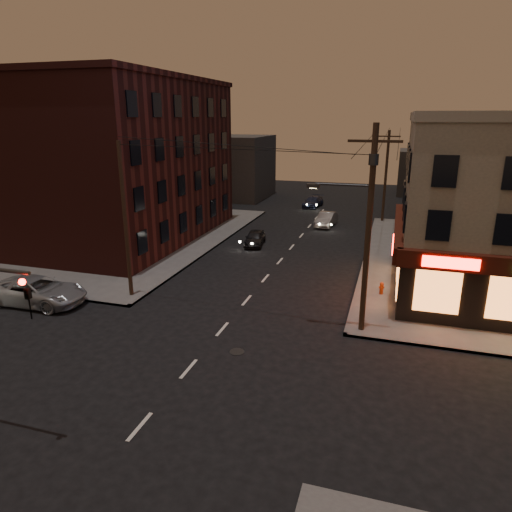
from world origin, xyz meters
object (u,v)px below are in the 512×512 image
at_px(sedan_near, 255,238).
at_px(sedan_mid, 326,219).
at_px(suv_cross, 37,291).
at_px(sedan_far, 313,202).
at_px(fire_hydrant, 382,287).

bearing_deg(sedan_near, sedan_mid, 54.13).
bearing_deg(suv_cross, sedan_far, -17.65).
xyz_separation_m(sedan_near, fire_hydrant, (10.68, -8.72, -0.07)).
bearing_deg(fire_hydrant, sedan_far, 108.53).
relative_size(suv_cross, sedan_near, 1.54).
bearing_deg(sedan_mid, suv_cross, -111.99).
bearing_deg(fire_hydrant, sedan_near, 140.78).
height_order(sedan_far, fire_hydrant, sedan_far).
distance_m(sedan_near, sedan_mid, 9.90).
height_order(suv_cross, sedan_mid, suv_cross).
relative_size(sedan_near, sedan_mid, 0.88).
distance_m(suv_cross, sedan_mid, 27.67).
height_order(sedan_mid, sedan_far, sedan_mid).
xyz_separation_m(suv_cross, sedan_far, (9.89, 33.99, -0.17)).
height_order(suv_cross, sedan_near, suv_cross).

